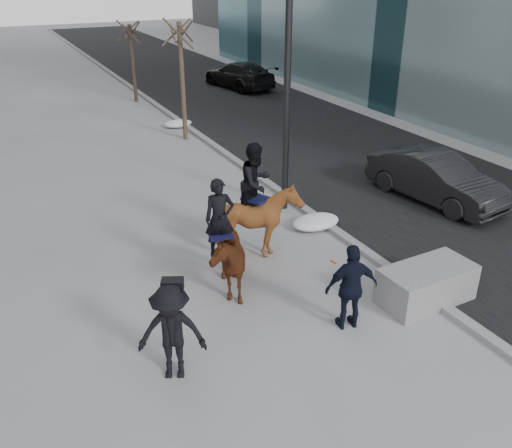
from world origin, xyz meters
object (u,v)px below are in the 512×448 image
car_near (436,178)px  planter (426,284)px  mounted_left (223,251)px  mounted_right (258,213)px

car_near → planter: bearing=-142.5°
planter → mounted_left: bearing=147.3°
car_near → mounted_right: bearing=178.2°
planter → mounted_right: mounted_right is taller
car_near → mounted_left: mounted_left is taller
planter → car_near: 5.55m
mounted_left → mounted_right: size_ratio=0.90×
mounted_left → mounted_right: mounted_right is taller
car_near → mounted_left: 7.63m
car_near → mounted_right: size_ratio=1.54×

